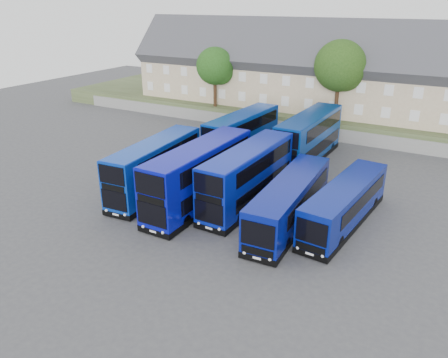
% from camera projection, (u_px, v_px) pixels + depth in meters
% --- Properties ---
extents(ground, '(120.00, 120.00, 0.00)m').
position_uv_depth(ground, '(208.00, 220.00, 32.40)').
color(ground, '#434348').
rests_on(ground, ground).
extents(retaining_wall, '(70.00, 0.40, 1.50)m').
position_uv_depth(retaining_wall, '(313.00, 131.00, 51.45)').
color(retaining_wall, slate).
rests_on(retaining_wall, ground).
extents(earth_bank, '(80.00, 20.00, 2.00)m').
position_uv_depth(earth_bank, '(337.00, 112.00, 59.42)').
color(earth_bank, '#404C2B').
rests_on(earth_bank, ground).
extents(terrace_row, '(48.00, 10.40, 11.20)m').
position_uv_depth(terrace_row, '(309.00, 72.00, 55.41)').
color(terrace_row, tan).
rests_on(terrace_row, earth_bank).
extents(dd_front_left, '(3.32, 11.23, 4.40)m').
position_uv_depth(dd_front_left, '(155.00, 168.00, 36.34)').
color(dd_front_left, '#0932A5').
rests_on(dd_front_left, ground).
extents(dd_front_mid, '(2.88, 12.13, 4.81)m').
position_uv_depth(dd_front_mid, '(200.00, 177.00, 34.11)').
color(dd_front_mid, '#090EA5').
rests_on(dd_front_mid, ground).
extents(dd_front_right, '(2.92, 11.56, 4.57)m').
position_uv_depth(dd_front_right, '(248.00, 177.00, 34.31)').
color(dd_front_right, '#081A9F').
rests_on(dd_front_right, ground).
extents(dd_rear_left, '(3.24, 11.38, 4.47)m').
position_uv_depth(dd_rear_left, '(242.00, 136.00, 44.86)').
color(dd_rear_left, '#08359B').
rests_on(dd_rear_left, ground).
extents(dd_rear_right, '(3.04, 11.96, 4.73)m').
position_uv_depth(dd_rear_right, '(309.00, 139.00, 43.50)').
color(dd_rear_right, navy).
rests_on(dd_rear_right, ground).
extents(coach_east_a, '(3.10, 12.20, 3.31)m').
position_uv_depth(coach_east_a, '(290.00, 203.00, 31.45)').
color(coach_east_a, navy).
rests_on(coach_east_a, ground).
extents(coach_east_b, '(3.54, 11.67, 3.14)m').
position_uv_depth(coach_east_b, '(345.00, 205.00, 31.29)').
color(coach_east_b, navy).
rests_on(coach_east_b, ground).
extents(tree_west, '(4.80, 4.80, 7.65)m').
position_uv_depth(tree_west, '(216.00, 67.00, 56.20)').
color(tree_west, '#382314').
rests_on(tree_west, earth_bank).
extents(tree_mid, '(5.76, 5.76, 9.18)m').
position_uv_depth(tree_mid, '(341.00, 68.00, 48.98)').
color(tree_mid, '#382314').
rests_on(tree_mid, earth_bank).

